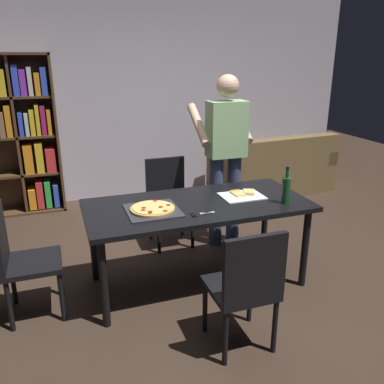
% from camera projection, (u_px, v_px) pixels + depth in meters
% --- Properties ---
extents(ground_plane, '(12.00, 12.00, 0.00)m').
position_uv_depth(ground_plane, '(198.00, 282.00, 3.59)').
color(ground_plane, '#38281E').
extents(back_wall, '(6.40, 0.10, 2.80)m').
position_uv_depth(back_wall, '(132.00, 95.00, 5.45)').
color(back_wall, '#BCB7C6').
rests_on(back_wall, ground_plane).
extents(dining_table, '(1.86, 0.85, 0.75)m').
position_uv_depth(dining_table, '(198.00, 211.00, 3.37)').
color(dining_table, black).
rests_on(dining_table, ground_plane).
extents(chair_near_camera, '(0.42, 0.42, 0.90)m').
position_uv_depth(chair_near_camera, '(246.00, 284.00, 2.60)').
color(chair_near_camera, black).
rests_on(chair_near_camera, ground_plane).
extents(chair_far_side, '(0.42, 0.42, 0.90)m').
position_uv_depth(chair_far_side, '(168.00, 196.00, 4.23)').
color(chair_far_side, black).
rests_on(chair_far_side, ground_plane).
extents(chair_left_end, '(0.42, 0.42, 0.90)m').
position_uv_depth(chair_left_end, '(19.00, 255.00, 2.98)').
color(chair_left_end, black).
rests_on(chair_left_end, ground_plane).
extents(couch, '(1.77, 0.99, 0.85)m').
position_uv_depth(couch, '(273.00, 172.00, 5.86)').
color(couch, brown).
rests_on(couch, ground_plane).
extents(bookshelf, '(1.40, 0.35, 1.95)m').
position_uv_depth(bookshelf, '(3.00, 132.00, 4.86)').
color(bookshelf, '#513823').
rests_on(bookshelf, ground_plane).
extents(person_serving_pizza, '(0.55, 0.54, 1.75)m').
position_uv_depth(person_serving_pizza, '(225.00, 151.00, 4.05)').
color(person_serving_pizza, '#38476B').
rests_on(person_serving_pizza, ground_plane).
extents(pepperoni_pizza_on_tray, '(0.41, 0.41, 0.04)m').
position_uv_depth(pepperoni_pizza_on_tray, '(153.00, 209.00, 3.17)').
color(pepperoni_pizza_on_tray, '#2D2D33').
rests_on(pepperoni_pizza_on_tray, dining_table).
extents(pizza_slices_on_towel, '(0.36, 0.28, 0.03)m').
position_uv_depth(pizza_slices_on_towel, '(242.00, 195.00, 3.51)').
color(pizza_slices_on_towel, white).
rests_on(pizza_slices_on_towel, dining_table).
extents(wine_bottle, '(0.07, 0.07, 0.32)m').
position_uv_depth(wine_bottle, '(286.00, 190.00, 3.30)').
color(wine_bottle, '#194723').
rests_on(wine_bottle, dining_table).
extents(kitchen_scissors, '(0.19, 0.09, 0.01)m').
position_uv_depth(kitchen_scissors, '(199.00, 214.00, 3.10)').
color(kitchen_scissors, silver).
rests_on(kitchen_scissors, dining_table).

